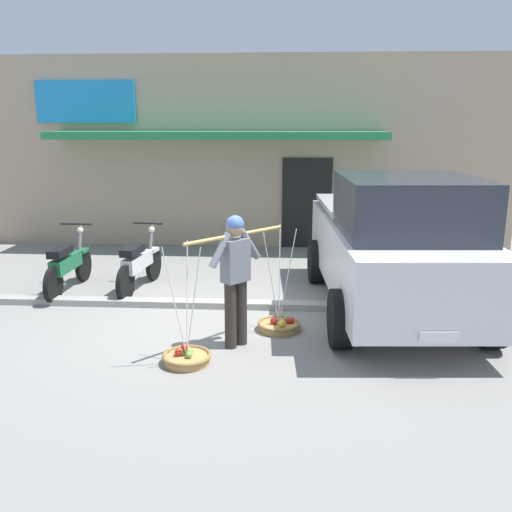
{
  "coord_description": "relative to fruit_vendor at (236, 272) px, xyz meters",
  "views": [
    {
      "loc": [
        1.14,
        -7.44,
        2.84
      ],
      "look_at": [
        0.63,
        0.6,
        0.85
      ],
      "focal_mm": 39.12,
      "sensor_mm": 36.0,
      "label": 1
    }
  ],
  "objects": [
    {
      "name": "fruit_basket_right_side",
      "position": [
        -0.54,
        -0.57,
        -0.9
      ],
      "size": [
        0.59,
        0.59,
        1.45
      ],
      "color": "#B2894C",
      "rests_on": "ground"
    },
    {
      "name": "sidewalk_curb",
      "position": [
        -0.46,
        1.48,
        -0.93
      ],
      "size": [
        20.0,
        0.24,
        0.1
      ],
      "primitive_type": "cube",
      "color": "gray",
      "rests_on": "ground"
    },
    {
      "name": "motorcycle_second_in_row",
      "position": [
        -1.86,
        2.27,
        -0.52
      ],
      "size": [
        0.54,
        1.82,
        1.09
      ],
      "color": "black",
      "rests_on": "ground"
    },
    {
      "name": "ground_plane",
      "position": [
        -0.46,
        0.78,
        -0.98
      ],
      "size": [
        90.0,
        90.0,
        0.0
      ],
      "primitive_type": "plane",
      "color": "gray"
    },
    {
      "name": "storefront_building",
      "position": [
        -0.92,
        8.24,
        1.13
      ],
      "size": [
        13.0,
        6.0,
        4.2
      ],
      "color": "tan",
      "rests_on": "ground"
    },
    {
      "name": "parked_truck",
      "position": [
        2.19,
        1.42,
        0.05
      ],
      "size": [
        2.38,
        4.81,
        2.1
      ],
      "color": "silver",
      "rests_on": "ground"
    },
    {
      "name": "motorcycle_nearest_shop",
      "position": [
        -3.03,
        2.11,
        -0.52
      ],
      "size": [
        0.54,
        1.82,
        1.09
      ],
      "color": "black",
      "rests_on": "ground"
    },
    {
      "name": "fruit_vendor",
      "position": [
        0.0,
        0.0,
        0.0
      ],
      "size": [
        1.1,
        1.17,
        1.7
      ],
      "color": "#2D2823",
      "rests_on": "ground"
    },
    {
      "name": "fruit_basket_left_side",
      "position": [
        0.54,
        0.57,
        -0.9
      ],
      "size": [
        0.59,
        0.59,
        1.45
      ],
      "color": "#B2894C",
      "rests_on": "ground"
    }
  ]
}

